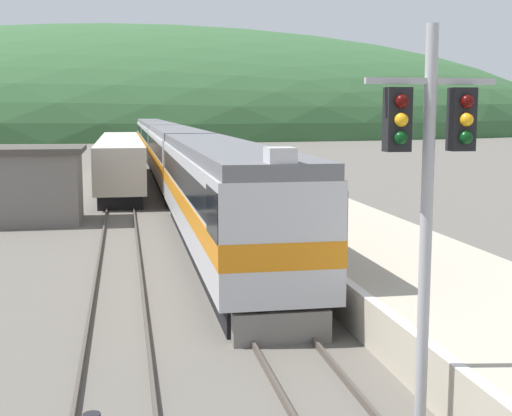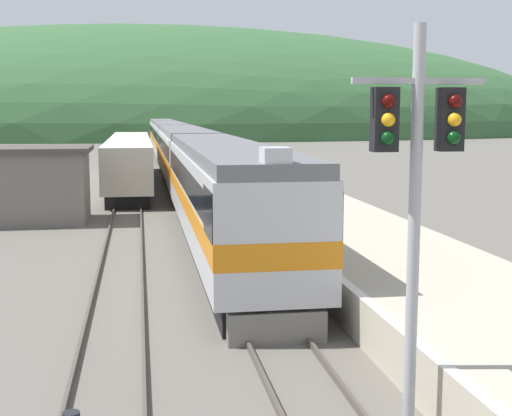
{
  "view_description": "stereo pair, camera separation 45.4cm",
  "coord_description": "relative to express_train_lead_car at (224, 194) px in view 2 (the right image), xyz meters",
  "views": [
    {
      "loc": [
        -3.52,
        -4.08,
        5.4
      ],
      "look_at": [
        0.37,
        16.94,
        2.48
      ],
      "focal_mm": 50.0,
      "sensor_mm": 36.0,
      "label": 1
    },
    {
      "loc": [
        -3.07,
        -4.16,
        5.4
      ],
      "look_at": [
        0.37,
        16.94,
        2.48
      ],
      "focal_mm": 50.0,
      "sensor_mm": 36.0,
      "label": 2
    }
  ],
  "objects": [
    {
      "name": "track_main",
      "position": [
        0.0,
        47.81,
        -2.22
      ],
      "size": [
        1.52,
        180.0,
        0.16
      ],
      "color": "#4C443D",
      "rests_on": "ground"
    },
    {
      "name": "track_siding",
      "position": [
        -3.81,
        47.81,
        -2.22
      ],
      "size": [
        1.51,
        180.0,
        0.16
      ],
      "color": "#4C443D",
      "rests_on": "ground"
    },
    {
      "name": "platform",
      "position": [
        4.56,
        27.81,
        -1.73
      ],
      "size": [
        5.45,
        140.0,
        1.15
      ],
      "color": "#B2A893",
      "rests_on": "ground"
    },
    {
      "name": "distant_hills",
      "position": [
        0.0,
        140.61,
        -2.3
      ],
      "size": [
        207.56,
        93.4,
        48.67
      ],
      "color": "#335B33",
      "rests_on": "ground"
    },
    {
      "name": "station_shed",
      "position": [
        -8.79,
        9.48,
        -0.44
      ],
      "size": [
        6.73,
        4.51,
        3.67
      ],
      "color": "slate",
      "rests_on": "ground"
    },
    {
      "name": "express_train_lead_car",
      "position": [
        0.0,
        0.0,
        0.0
      ],
      "size": [
        3.03,
        21.97,
        4.57
      ],
      "color": "black",
      "rests_on": "ground"
    },
    {
      "name": "carriage_second",
      "position": [
        0.0,
        23.5,
        -0.01
      ],
      "size": [
        3.02,
        22.79,
        4.21
      ],
      "color": "black",
      "rests_on": "ground"
    },
    {
      "name": "carriage_third",
      "position": [
        0.0,
        47.17,
        -0.01
      ],
      "size": [
        3.02,
        22.79,
        4.21
      ],
      "color": "black",
      "rests_on": "ground"
    },
    {
      "name": "carriage_fourth",
      "position": [
        0.0,
        70.84,
        -0.01
      ],
      "size": [
        3.02,
        22.79,
        4.21
      ],
      "color": "black",
      "rests_on": "ground"
    },
    {
      "name": "siding_train",
      "position": [
        -3.81,
        26.71,
        -0.53
      ],
      "size": [
        2.9,
        28.74,
        3.43
      ],
      "color": "black",
      "rests_on": "ground"
    },
    {
      "name": "signal_mast_main",
      "position": [
        1.32,
        -15.47,
        2.11
      ],
      "size": [
        2.2,
        0.42,
        6.77
      ],
      "color": "#9E9EA3",
      "rests_on": "ground"
    }
  ]
}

